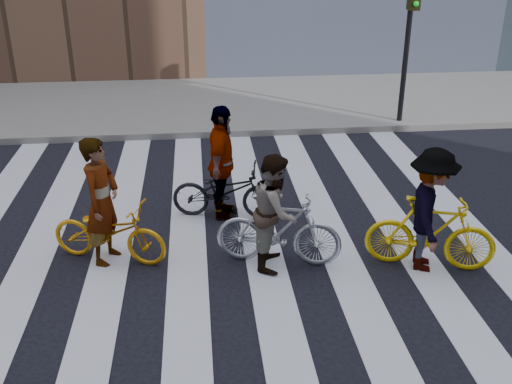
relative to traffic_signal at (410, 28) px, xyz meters
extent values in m
plane|color=black|center=(-4.40, -5.32, -2.28)|extent=(100.00, 100.00, 0.00)
cube|color=gray|center=(-4.40, 2.18, -2.20)|extent=(100.00, 5.00, 0.15)
cube|color=silver|center=(-7.15, -5.32, -2.27)|extent=(0.55, 10.00, 0.01)
cube|color=silver|center=(-6.05, -5.32, -2.27)|extent=(0.55, 10.00, 0.01)
cube|color=silver|center=(-4.95, -5.32, -2.27)|extent=(0.55, 10.00, 0.01)
cube|color=silver|center=(-3.85, -5.32, -2.27)|extent=(0.55, 10.00, 0.01)
cube|color=silver|center=(-2.75, -5.32, -2.27)|extent=(0.55, 10.00, 0.01)
cube|color=silver|center=(-1.65, -5.32, -2.27)|extent=(0.55, 10.00, 0.01)
cube|color=silver|center=(-0.55, -5.32, -2.27)|extent=(0.55, 10.00, 0.01)
cylinder|color=black|center=(0.00, 0.08, -0.68)|extent=(0.12, 0.12, 3.20)
sphere|color=#0CCC26|center=(0.00, -0.22, 0.54)|extent=(0.12, 0.12, 0.12)
imported|color=orange|center=(-6.03, -5.43, -1.83)|extent=(1.80, 1.13, 0.89)
imported|color=#B4B8BE|center=(-3.67, -5.76, -1.75)|extent=(1.82, 0.92, 1.05)
imported|color=yellow|center=(-1.62, -6.07, -1.75)|extent=(1.82, 1.00, 1.06)
imported|color=black|center=(-4.33, -4.23, -1.83)|extent=(1.81, 0.92, 0.91)
imported|color=slate|center=(-6.08, -5.43, -1.36)|extent=(0.64, 0.78, 1.84)
imported|color=slate|center=(-3.72, -5.76, -1.46)|extent=(0.80, 0.93, 1.64)
imported|color=slate|center=(-1.67, -6.07, -1.40)|extent=(0.96, 1.27, 1.75)
imported|color=slate|center=(-4.38, -4.23, -1.34)|extent=(0.66, 1.16, 1.87)
camera|label=1|loc=(-4.73, -13.02, 2.15)|focal=42.00mm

